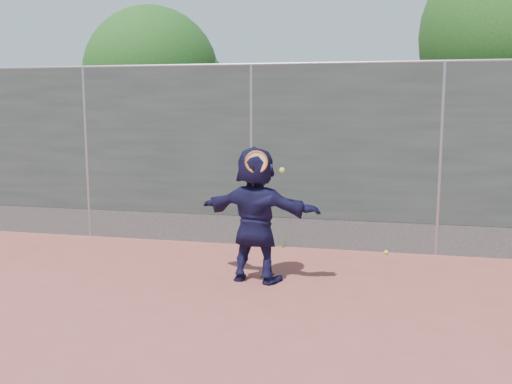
# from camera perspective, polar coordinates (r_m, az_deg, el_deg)

# --- Properties ---
(ground) EXTENTS (80.00, 80.00, 0.00)m
(ground) POSITION_cam_1_polar(r_m,az_deg,el_deg) (6.52, -7.64, -12.52)
(ground) COLOR #9E4C42
(ground) RESTS_ON ground
(player) EXTENTS (1.75, 0.80, 1.82)m
(player) POSITION_cam_1_polar(r_m,az_deg,el_deg) (7.57, 0.00, -2.27)
(player) COLOR #16153A
(player) RESTS_ON ground
(ball_ground) EXTENTS (0.07, 0.07, 0.07)m
(ball_ground) POSITION_cam_1_polar(r_m,az_deg,el_deg) (9.33, 12.90, -5.89)
(ball_ground) COLOR #C2EB34
(ball_ground) RESTS_ON ground
(fence) EXTENTS (20.00, 0.06, 3.03)m
(fence) POSITION_cam_1_polar(r_m,az_deg,el_deg) (9.46, -0.46, 4.06)
(fence) COLOR #38423D
(fence) RESTS_ON ground
(swing_action) EXTENTS (0.53, 0.22, 0.51)m
(swing_action) POSITION_cam_1_polar(r_m,az_deg,el_deg) (7.25, 0.27, 2.80)
(swing_action) COLOR orange
(swing_action) RESTS_ON ground
(tree_left) EXTENTS (3.15, 3.00, 4.53)m
(tree_left) POSITION_cam_1_polar(r_m,az_deg,el_deg) (13.23, -9.68, 11.15)
(tree_left) COLOR #382314
(tree_left) RESTS_ON ground
(weed_clump) EXTENTS (0.68, 0.07, 0.30)m
(weed_clump) POSITION_cam_1_polar(r_m,az_deg,el_deg) (9.52, 1.12, -4.76)
(weed_clump) COLOR #387226
(weed_clump) RESTS_ON ground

